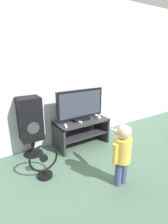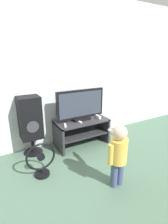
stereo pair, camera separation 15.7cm
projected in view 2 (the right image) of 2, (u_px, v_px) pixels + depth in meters
name	position (u px, v px, depth m)	size (l,w,h in m)	color
ground_plane	(88.00, 149.00, 3.10)	(16.00, 16.00, 0.00)	#4C6B56
wall_back	(73.00, 72.00, 3.16)	(10.00, 0.06, 2.60)	silver
tv_stand	(81.00, 128.00, 3.20)	(0.95, 0.49, 0.48)	#2D2D33
television	(81.00, 105.00, 3.09)	(0.90, 0.20, 0.55)	black
game_console	(98.00, 117.00, 3.25)	(0.04, 0.16, 0.05)	white
remote_primary	(65.00, 125.00, 2.88)	(0.07, 0.13, 0.03)	white
remote_secondary	(79.00, 122.00, 3.04)	(0.06, 0.13, 0.03)	white
child	(118.00, 151.00, 2.12)	(0.31, 0.47, 0.82)	#3F4C72
speaker_tower	(30.00, 119.00, 2.81)	(0.34, 0.31, 0.99)	black
floor_fan	(41.00, 161.00, 2.37)	(0.40, 0.21, 0.49)	black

